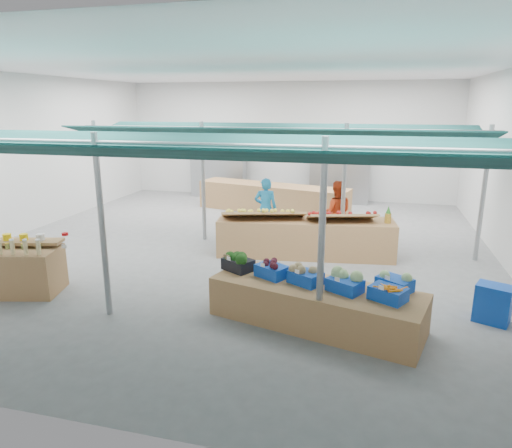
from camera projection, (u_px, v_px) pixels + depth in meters
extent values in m
plane|color=slate|center=(236.00, 248.00, 11.17)|extent=(13.00, 13.00, 0.00)
plane|color=silver|center=(234.00, 67.00, 10.10)|extent=(13.00, 13.00, 0.00)
plane|color=silver|center=(287.00, 141.00, 16.72)|extent=(12.00, 0.00, 12.00)
plane|color=silver|center=(19.00, 155.00, 12.09)|extent=(0.00, 13.00, 13.00)
cylinder|color=gray|center=(98.00, 178.00, 12.23)|extent=(0.10, 0.10, 3.00)
cylinder|color=gray|center=(102.00, 227.00, 7.29)|extent=(0.10, 0.10, 3.00)
cylinder|color=gray|center=(203.00, 182.00, 11.50)|extent=(0.10, 0.10, 3.00)
cylinder|color=gray|center=(321.00, 244.00, 6.44)|extent=(0.10, 0.10, 3.00)
cylinder|color=gray|center=(344.00, 188.00, 10.65)|extent=(0.10, 0.10, 3.00)
cylinder|color=gray|center=(483.00, 195.00, 9.93)|extent=(0.10, 0.10, 3.00)
cylinder|color=gray|center=(202.00, 145.00, 6.52)|extent=(10.00, 0.06, 0.06)
cylinder|color=gray|center=(271.00, 129.00, 10.73)|extent=(10.00, 0.06, 0.06)
cube|color=#0A292B|center=(184.00, 154.00, 5.93)|extent=(9.50, 1.28, 0.30)
cube|color=#0A292B|center=(217.00, 146.00, 7.15)|extent=(9.50, 1.28, 0.30)
cube|color=#0A292B|center=(265.00, 133.00, 10.14)|extent=(9.50, 1.28, 0.30)
cube|color=#0A292B|center=(277.00, 130.00, 11.36)|extent=(9.50, 1.28, 0.30)
cube|color=#B23F33|center=(219.00, 170.00, 17.14)|extent=(2.00, 0.50, 2.00)
cube|color=#B23F33|center=(340.00, 175.00, 16.05)|extent=(2.00, 0.50, 2.00)
cube|color=#996A43|center=(7.00, 271.00, 8.42)|extent=(2.03, 1.27, 0.84)
cube|color=#997247|center=(11.00, 242.00, 8.55)|extent=(1.92, 0.81, 0.06)
cube|color=#996A43|center=(316.00, 305.00, 7.24)|extent=(3.51, 1.92, 0.65)
cube|color=#996A43|center=(305.00, 238.00, 10.51)|extent=(4.09, 1.49, 0.86)
cube|color=#996A43|center=(272.00, 198.00, 14.78)|extent=(5.09, 2.12, 0.90)
cube|color=#1043B5|center=(493.00, 304.00, 7.30)|extent=(0.62, 0.54, 0.63)
imported|color=#1B78B0|center=(266.00, 209.00, 11.74)|extent=(0.63, 0.46, 1.60)
imported|color=#BE3817|center=(336.00, 213.00, 11.30)|extent=(0.85, 0.71, 1.60)
cube|color=black|center=(238.00, 264.00, 7.81)|extent=(0.61, 0.55, 0.20)
cube|color=white|center=(229.00, 259.00, 7.62)|extent=(0.07, 0.05, 0.06)
cube|color=#1043B5|center=(272.00, 271.00, 7.51)|extent=(0.61, 0.55, 0.20)
cube|color=white|center=(263.00, 265.00, 7.31)|extent=(0.07, 0.05, 0.06)
cube|color=#1043B5|center=(305.00, 278.00, 7.22)|extent=(0.61, 0.55, 0.20)
cube|color=white|center=(297.00, 272.00, 7.03)|extent=(0.07, 0.05, 0.06)
cube|color=#1043B5|center=(345.00, 285.00, 6.92)|extent=(0.61, 0.55, 0.20)
cube|color=white|center=(337.00, 279.00, 6.72)|extent=(0.07, 0.05, 0.06)
cube|color=#1043B5|center=(388.00, 294.00, 6.61)|extent=(0.61, 0.55, 0.20)
cube|color=white|center=(381.00, 288.00, 6.42)|extent=(0.07, 0.05, 0.06)
sphere|color=brown|center=(228.00, 257.00, 7.75)|extent=(0.09, 0.09, 0.09)
sphere|color=brown|center=(225.00, 255.00, 7.73)|extent=(0.06, 0.06, 0.06)
cylinder|color=red|center=(65.00, 234.00, 8.36)|extent=(0.12, 0.12, 0.05)
cube|color=white|center=(64.00, 246.00, 8.36)|extent=(0.10, 0.01, 0.07)
cube|color=#997247|center=(264.00, 214.00, 10.39)|extent=(2.01, 1.17, 0.26)
cube|color=#997247|center=(342.00, 216.00, 10.19)|extent=(1.63, 1.06, 0.26)
cylinder|color=#8C6019|center=(388.00, 218.00, 10.08)|extent=(0.14, 0.14, 0.22)
cone|color=#26661E|center=(389.00, 210.00, 10.03)|extent=(0.12, 0.12, 0.18)
cube|color=#1043B5|center=(395.00, 284.00, 6.96)|extent=(0.61, 0.57, 0.20)
cube|color=white|center=(387.00, 278.00, 6.78)|extent=(0.07, 0.05, 0.06)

